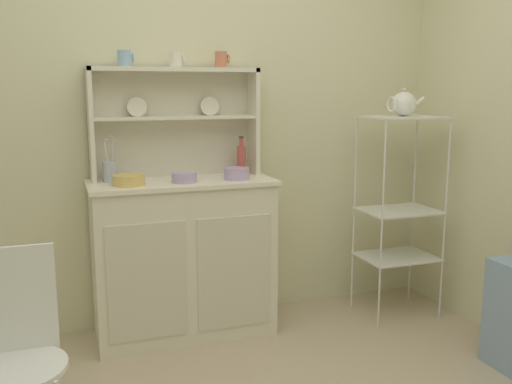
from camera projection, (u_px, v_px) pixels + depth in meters
wall_back at (185, 114)px, 3.34m from camera, size 3.84×0.05×2.50m
hutch_cabinet at (184, 256)px, 3.22m from camera, size 1.02×0.45×0.90m
hutch_shelf_unit at (174, 113)px, 3.23m from camera, size 0.95×0.18×0.62m
bakers_rack at (400, 194)px, 3.47m from camera, size 0.46×0.35×1.24m
wire_chair at (13, 344)px, 1.99m from camera, size 0.36×0.36×0.85m
cup_sky_0 at (125, 58)px, 3.05m from camera, size 0.09×0.07×0.09m
cup_cream_1 at (176, 60)px, 3.14m from camera, size 0.08×0.07×0.08m
cup_terracotta_2 at (221, 60)px, 3.22m from camera, size 0.08×0.07×0.09m
bowl_mixing_large at (129, 180)px, 2.97m from camera, size 0.17×0.17×0.06m
bowl_floral_medium at (184, 177)px, 3.07m from camera, size 0.14×0.14×0.05m
bowl_cream_small at (237, 174)px, 3.17m from camera, size 0.14×0.14×0.06m
jam_bottle at (241, 159)px, 3.33m from camera, size 0.05×0.05×0.23m
utensil_jar at (110, 171)px, 3.08m from camera, size 0.08×0.08×0.25m
porcelain_teapot at (404, 104)px, 3.37m from camera, size 0.24×0.15×0.17m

